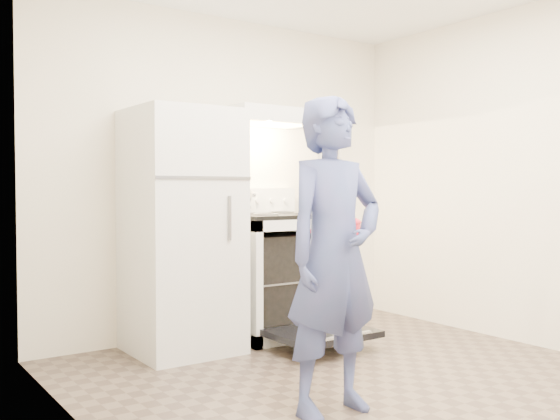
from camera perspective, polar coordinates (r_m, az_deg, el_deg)
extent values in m
plane|color=brown|center=(3.75, 9.80, -15.90)|extent=(3.60, 3.60, 0.00)
cube|color=#ECE5CA|center=(5.01, -4.78, 3.13)|extent=(3.20, 0.02, 2.50)
cube|color=silver|center=(4.44, -8.98, -1.91)|extent=(0.70, 0.70, 1.70)
cube|color=silver|center=(4.91, -0.50, -6.09)|extent=(0.76, 0.65, 0.92)
cube|color=black|center=(4.86, -0.50, -0.54)|extent=(0.76, 0.65, 0.03)
cube|color=silver|center=(5.09, -2.31, 0.87)|extent=(0.76, 0.07, 0.20)
cube|color=black|center=(4.50, 3.88, -11.18)|extent=(0.70, 0.54, 0.04)
cube|color=slate|center=(4.91, -0.50, -6.32)|extent=(0.60, 0.52, 0.01)
cube|color=silver|center=(4.95, -1.00, 8.49)|extent=(0.76, 0.50, 0.12)
cube|color=black|center=(5.61, 4.65, 6.08)|extent=(0.40, 0.02, 0.03)
cylinder|color=#946F50|center=(4.92, -1.23, -6.13)|extent=(0.31, 0.31, 0.02)
cylinder|color=silver|center=(4.84, 4.32, 0.75)|extent=(0.10, 0.10, 0.13)
imported|color=navy|center=(3.20, 4.99, -4.12)|extent=(0.59, 0.39, 1.62)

